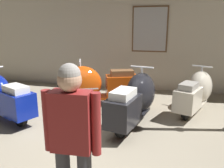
% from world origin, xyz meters
% --- Properties ---
extents(ground_plane, '(60.00, 60.00, 0.00)m').
position_xyz_m(ground_plane, '(0.00, 0.00, 0.00)').
color(ground_plane, gray).
extents(showroom_back_wall, '(18.00, 0.63, 3.45)m').
position_xyz_m(showroom_back_wall, '(0.16, 3.53, 1.73)').
color(showroom_back_wall, '#BCB29E').
rests_on(showroom_back_wall, ground).
extents(scooter_0, '(1.75, 1.17, 1.04)m').
position_xyz_m(scooter_0, '(-2.01, 0.47, 0.47)').
color(scooter_0, black).
rests_on(scooter_0, ground).
extents(scooter_1, '(1.88, 1.13, 1.11)m').
position_xyz_m(scooter_1, '(-0.39, 1.69, 0.51)').
color(scooter_1, black).
rests_on(scooter_1, ground).
extents(scooter_2, '(0.85, 1.84, 1.09)m').
position_xyz_m(scooter_2, '(0.72, 0.91, 0.49)').
color(scooter_2, black).
rests_on(scooter_2, ground).
extents(scooter_3, '(1.04, 1.68, 0.99)m').
position_xyz_m(scooter_3, '(1.95, 1.89, 0.45)').
color(scooter_3, black).
rests_on(scooter_3, ground).
extents(visitor_0, '(0.53, 0.26, 1.57)m').
position_xyz_m(visitor_0, '(0.49, -1.60, 0.91)').
color(visitor_0, black).
rests_on(visitor_0, ground).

